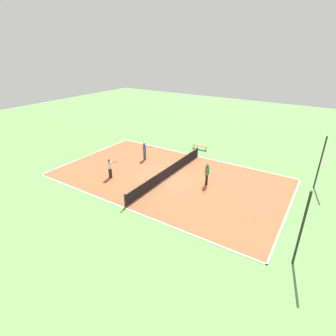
% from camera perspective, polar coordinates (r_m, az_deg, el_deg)
% --- Properties ---
extents(ground_plane, '(80.00, 80.00, 0.00)m').
position_cam_1_polar(ground_plane, '(22.78, 0.00, -2.05)').
color(ground_plane, '#60934C').
extents(court_surface, '(11.48, 19.64, 0.02)m').
position_cam_1_polar(court_surface, '(22.78, 0.00, -2.03)').
color(court_surface, '#B75633').
rests_on(court_surface, ground_plane).
extents(tennis_net, '(11.28, 0.10, 1.07)m').
position_cam_1_polar(tennis_net, '(22.53, 0.00, -0.77)').
color(tennis_net, black).
rests_on(tennis_net, court_surface).
extents(bench, '(0.36, 1.77, 0.45)m').
position_cam_1_polar(bench, '(29.24, 6.97, 4.83)').
color(bench, olive).
rests_on(bench, ground_plane).
extents(player_near_blue, '(0.69, 0.99, 1.79)m').
position_cam_1_polar(player_near_blue, '(26.08, -5.12, 3.98)').
color(player_near_blue, '#4C4C51').
rests_on(player_near_blue, court_surface).
extents(player_far_white, '(0.98, 0.73, 1.75)m').
position_cam_1_polar(player_far_white, '(22.84, -12.56, 0.25)').
color(player_far_white, black).
rests_on(player_far_white, court_surface).
extents(player_far_green, '(0.98, 0.71, 1.84)m').
position_cam_1_polar(player_far_green, '(21.35, 8.49, -1.02)').
color(player_far_green, black).
rests_on(player_far_green, court_surface).
extents(tennis_ball_left_sideline, '(0.07, 0.07, 0.07)m').
position_cam_1_polar(tennis_ball_left_sideline, '(23.43, 13.28, -1.82)').
color(tennis_ball_left_sideline, '#CCE033').
rests_on(tennis_ball_left_sideline, court_surface).
extents(tennis_ball_far_baseline, '(0.07, 0.07, 0.07)m').
position_cam_1_polar(tennis_ball_far_baseline, '(22.72, 9.53, -2.35)').
color(tennis_ball_far_baseline, '#CCE033').
rests_on(tennis_ball_far_baseline, court_surface).
extents(tennis_ball_right_alley, '(0.07, 0.07, 0.07)m').
position_cam_1_polar(tennis_ball_right_alley, '(18.30, 18.37, -10.68)').
color(tennis_ball_right_alley, '#CCE033').
rests_on(tennis_ball_right_alley, court_surface).
extents(tennis_ball_near_net, '(0.07, 0.07, 0.07)m').
position_cam_1_polar(tennis_ball_near_net, '(31.52, -8.57, 5.57)').
color(tennis_ball_near_net, '#CCE033').
rests_on(tennis_ball_near_net, court_surface).
extents(fence_post_back_left, '(0.12, 0.12, 4.33)m').
position_cam_1_polar(fence_post_back_left, '(23.39, 30.20, 0.95)').
color(fence_post_back_left, black).
rests_on(fence_post_back_left, ground_plane).
extents(fence_post_back_right, '(0.12, 0.12, 4.33)m').
position_cam_1_polar(fence_post_back_right, '(14.73, 27.03, -11.85)').
color(fence_post_back_right, black).
rests_on(fence_post_back_right, ground_plane).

